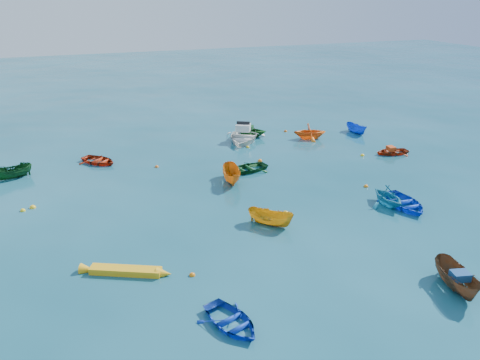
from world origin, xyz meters
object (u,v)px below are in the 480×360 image
object	(u,v)px
motorboat_white	(243,141)
dinghy_blue_sw	(231,325)
dinghy_blue_se	(404,207)
kayak_yellow	(126,274)

from	to	relation	value
motorboat_white	dinghy_blue_sw	bearing A→B (deg)	-82.28
dinghy_blue_sw	dinghy_blue_se	world-z (taller)	dinghy_blue_se
dinghy_blue_sw	motorboat_white	bearing A→B (deg)	50.37
dinghy_blue_se	motorboat_white	distance (m)	16.52
dinghy_blue_sw	kayak_yellow	distance (m)	6.14
kayak_yellow	dinghy_blue_se	bearing A→B (deg)	-59.45
motorboat_white	dinghy_blue_se	bearing A→B (deg)	-44.86
dinghy_blue_sw	motorboat_white	size ratio (longest dim) A/B	0.58
dinghy_blue_se	motorboat_white	world-z (taller)	motorboat_white
kayak_yellow	motorboat_white	bearing A→B (deg)	-9.91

